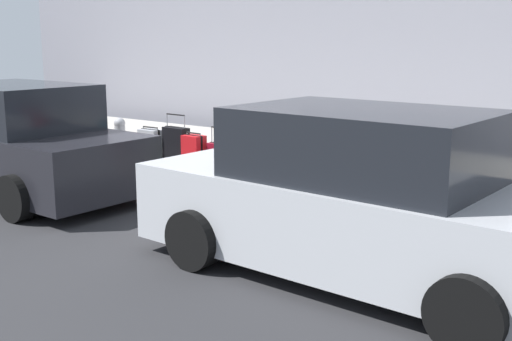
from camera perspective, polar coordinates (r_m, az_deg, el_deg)
ground_plane at (r=10.26m, az=-5.29°, el=-1.75°), size 40.00×40.00×0.00m
sidewalk_curb at (r=12.17m, az=2.64°, el=0.74°), size 18.00×5.00×0.14m
suitcase_navy_0 at (r=8.42m, az=18.36°, el=-1.69°), size 0.40×0.25×0.94m
suitcase_maroon_1 at (r=8.61m, az=15.14°, el=-1.09°), size 0.51×0.27×1.00m
suitcase_red_2 at (r=8.78m, az=11.68°, el=-1.13°), size 0.43×0.24×0.91m
suitcase_black_3 at (r=8.99m, az=8.69°, el=-0.80°), size 0.46×0.27×0.86m
suitcase_silver_4 at (r=9.24m, az=6.06°, el=-0.70°), size 0.37×0.23×0.76m
suitcase_olive_5 at (r=9.51m, az=3.49°, el=-0.35°), size 0.49×0.28×0.57m
suitcase_teal_6 at (r=9.87m, az=1.44°, el=0.73°), size 0.38×0.22×0.98m
suitcase_navy_7 at (r=10.11m, az=-1.18°, el=1.14°), size 0.51×0.26×1.01m
suitcase_maroon_8 at (r=10.51m, az=-3.29°, el=0.95°), size 0.44×0.23×0.84m
suitcase_red_9 at (r=10.74m, az=-5.58°, el=1.41°), size 0.38×0.27×0.72m
suitcase_black_10 at (r=11.15m, az=-7.17°, el=1.98°), size 0.51×0.23×0.98m
suitcase_silver_11 at (r=11.47m, az=-9.41°, el=1.99°), size 0.42×0.26×0.73m
fire_hydrant at (r=12.12m, az=-12.09°, el=2.83°), size 0.39×0.21×0.82m
bollard_post at (r=12.39m, az=-14.12°, el=3.15°), size 0.14×0.14×0.95m
parked_car_silver_0 at (r=6.42m, az=9.43°, el=-2.66°), size 4.77×2.19×1.71m
parked_car_charcoal_1 at (r=10.56m, az=-20.75°, el=2.32°), size 4.66×2.13×1.71m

